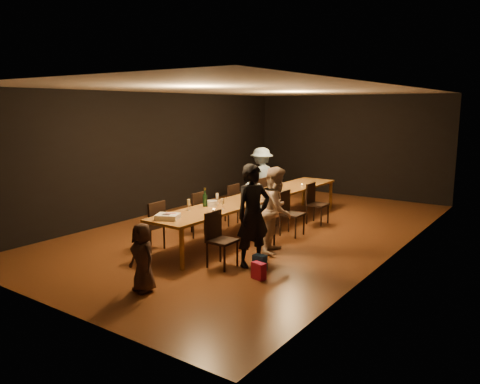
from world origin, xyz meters
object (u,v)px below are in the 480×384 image
Objects in this scene: table at (258,198)px; plate_stack at (212,203)px; chair_right_0 at (222,240)px; chair_left_1 at (192,214)px; chair_right_3 at (318,204)px; champagne_bottle at (205,197)px; woman_birthday at (253,216)px; ice_bucket at (272,187)px; child at (143,257)px; man_blue at (261,178)px; chair_left_0 at (150,225)px; chair_left_2 at (227,204)px; chair_right_1 at (261,225)px; chair_left_3 at (256,196)px; chair_right_2 at (292,214)px; woman_tan at (276,210)px; birthday_cake at (168,217)px.

plate_stack is (-0.13, -1.43, 0.10)m from table.
chair_right_0 and chair_left_1 have the same top height.
chair_right_3 is at bearing -35.31° from chair_left_1.
champagne_bottle is (-1.08, -2.72, 0.47)m from chair_right_3.
woman_birthday is 7.44× the size of ice_bucket.
child is 2.57m from plate_stack.
man_blue is 1.58× the size of child.
chair_left_2 is at bearing 0.00° from chair_left_0.
chair_left_2 is 4.71× the size of plate_stack.
chair_right_1 is at bearing 52.69° from man_blue.
chair_right_0 reaches higher than table.
chair_right_0 is 1.47m from champagne_bottle.
chair_left_3 is (0.00, 3.60, 0.00)m from chair_left_0.
chair_right_2 is 4.71× the size of plate_stack.
plate_stack is at bearing -20.52° from chair_right_3.
woman_tan is at bearing 56.82° from man_blue.
chair_left_3 is 3.11m from woman_tan.
table is 1.56m from champagne_bottle.
man_blue reaches higher than child.
chair_right_1 is at bearing 180.00° from chair_right_0.
table is at bearing 50.89° from man_blue.
chair_right_0 is 0.66m from woman_birthday.
table is 2.70m from birthday_cake.
chair_right_1 and chair_right_2 have the same top height.
table is 1.49m from chair_right_3.
chair_right_0 is at bearing -0.00° from chair_right_3.
chair_right_1 is at bearing 32.93° from birthday_cake.
chair_left_2 is at bearing 116.73° from plate_stack.
chair_right_3 reaches higher than plate_stack.
chair_right_2 is at bearing -2.14° from woman_tan.
chair_right_0 reaches higher than birthday_cake.
child is (-0.31, -1.49, 0.04)m from chair_right_0.
woman_birthday is 1.48m from birthday_cake.
chair_left_1 is (-1.70, 0.00, 0.00)m from chair_right_1.
chair_right_1 is 2.94m from chair_left_3.
chair_right_1 is 1.00× the size of chair_right_2.
chair_left_2 is (-1.70, 1.20, 0.00)m from chair_right_1.
champagne_bottle reaches higher than plate_stack.
woman_tan reaches higher than chair_left_1.
chair_left_2 is 2.56× the size of champagne_bottle.
chair_right_2 is at bearing 55.42° from plate_stack.
chair_left_0 is 4.71× the size of plate_stack.
table is 1.49m from chair_left_1.
chair_left_3 is at bearing 141.79° from ice_bucket.
woman_tan is 1.56× the size of child.
chair_left_1 is at bearing -117.82° from ice_bucket.
chair_left_3 is at bearing 105.29° from plate_stack.
chair_left_1 is 3.02m from child.
chair_right_3 is 0.59× the size of woman_tan.
chair_right_3 is (0.00, 3.60, 0.00)m from chair_right_0.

